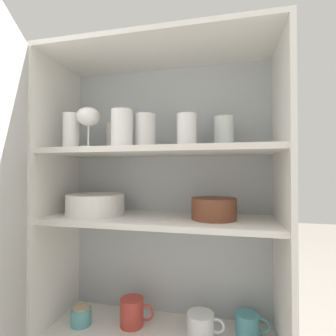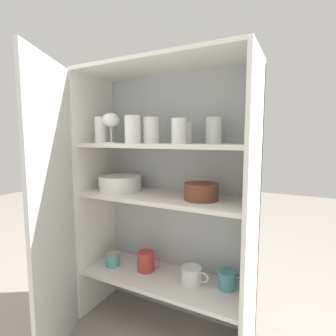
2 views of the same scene
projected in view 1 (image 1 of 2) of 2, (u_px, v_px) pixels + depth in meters
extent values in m
cube|color=#B2B7BC|center=(168.00, 220.00, 1.13)|extent=(0.88, 0.02, 1.30)
cube|color=white|center=(58.00, 223.00, 1.07)|extent=(0.02, 0.33, 1.30)
cube|color=white|center=(283.00, 234.00, 0.87)|extent=(0.02, 0.33, 1.30)
cube|color=white|center=(159.00, 51.00, 0.98)|extent=(0.88, 0.33, 0.02)
cube|color=silver|center=(159.00, 336.00, 0.97)|extent=(0.84, 0.29, 0.02)
cube|color=silver|center=(159.00, 220.00, 0.97)|extent=(0.84, 0.29, 0.02)
cube|color=silver|center=(159.00, 151.00, 0.98)|extent=(0.84, 0.29, 0.02)
cube|color=silver|center=(2.00, 250.00, 0.70)|extent=(0.22, 0.40, 1.30)
cylinder|color=white|center=(71.00, 131.00, 0.99)|extent=(0.06, 0.06, 0.13)
cylinder|color=white|center=(122.00, 129.00, 0.92)|extent=(0.08, 0.08, 0.13)
cylinder|color=white|center=(188.00, 136.00, 0.99)|extent=(0.06, 0.06, 0.10)
cylinder|color=silver|center=(115.00, 138.00, 1.12)|extent=(0.08, 0.08, 0.12)
cylinder|color=white|center=(145.00, 131.00, 0.96)|extent=(0.08, 0.08, 0.12)
cylinder|color=white|center=(224.00, 133.00, 0.99)|extent=(0.08, 0.08, 0.12)
cylinder|color=white|center=(187.00, 130.00, 0.90)|extent=(0.07, 0.07, 0.11)
cylinder|color=white|center=(88.00, 147.00, 0.95)|extent=(0.06, 0.06, 0.01)
cylinder|color=white|center=(88.00, 136.00, 0.95)|extent=(0.01, 0.01, 0.08)
ellipsoid|color=white|center=(88.00, 117.00, 0.96)|extent=(0.09, 0.09, 0.07)
cylinder|color=white|center=(96.00, 213.00, 1.03)|extent=(0.23, 0.23, 0.01)
cylinder|color=white|center=(96.00, 211.00, 1.03)|extent=(0.23, 0.23, 0.01)
cylinder|color=white|center=(96.00, 209.00, 1.03)|extent=(0.23, 0.23, 0.01)
cylinder|color=white|center=(96.00, 207.00, 1.03)|extent=(0.23, 0.23, 0.01)
cylinder|color=white|center=(96.00, 204.00, 1.03)|extent=(0.23, 0.23, 0.01)
cylinder|color=white|center=(96.00, 202.00, 1.03)|extent=(0.23, 0.23, 0.01)
cylinder|color=white|center=(96.00, 200.00, 1.03)|extent=(0.23, 0.23, 0.01)
cylinder|color=white|center=(96.00, 197.00, 1.03)|extent=(0.23, 0.23, 0.01)
cylinder|color=white|center=(96.00, 195.00, 1.03)|extent=(0.23, 0.23, 0.01)
cylinder|color=brown|center=(214.00, 209.00, 0.93)|extent=(0.16, 0.16, 0.08)
torus|color=brown|center=(214.00, 199.00, 0.93)|extent=(0.16, 0.16, 0.01)
cylinder|color=#BC3D33|center=(132.00, 312.00, 1.02)|extent=(0.09, 0.09, 0.10)
torus|color=#BC3D33|center=(145.00, 312.00, 1.00)|extent=(0.07, 0.01, 0.07)
cylinder|color=white|center=(200.00, 325.00, 0.95)|extent=(0.10, 0.10, 0.08)
torus|color=white|center=(217.00, 326.00, 0.94)|extent=(0.05, 0.01, 0.05)
cylinder|color=teal|center=(247.00, 325.00, 0.95)|extent=(0.08, 0.08, 0.08)
torus|color=teal|center=(262.00, 326.00, 0.94)|extent=(0.05, 0.01, 0.05)
cylinder|color=#5BA3A8|center=(81.00, 316.00, 1.02)|extent=(0.08, 0.08, 0.06)
cylinder|color=tan|center=(81.00, 307.00, 1.02)|extent=(0.07, 0.07, 0.01)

